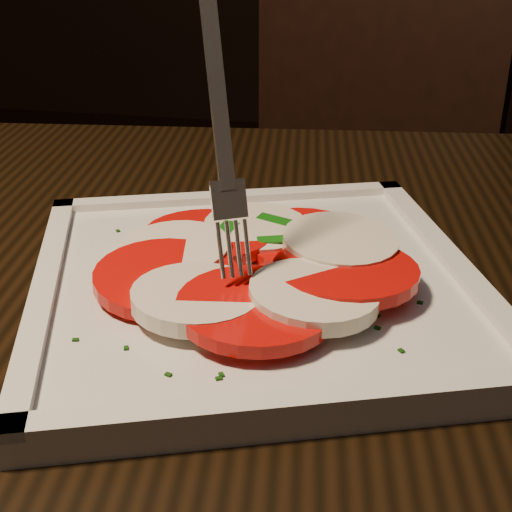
{
  "coord_description": "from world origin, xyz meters",
  "views": [
    {
      "loc": [
        -0.19,
        -0.38,
        0.98
      ],
      "look_at": [
        -0.26,
        0.01,
        0.78
      ],
      "focal_mm": 50.0,
      "sensor_mm": 36.0,
      "label": 1
    }
  ],
  "objects_px": {
    "table": "(374,437)",
    "chair": "(343,208)",
    "fork": "(216,113)",
    "plate": "(256,287)"
  },
  "relations": [
    {
      "from": "table",
      "to": "chair",
      "type": "relative_size",
      "value": 1.38
    },
    {
      "from": "chair",
      "to": "fork",
      "type": "height_order",
      "value": "fork"
    },
    {
      "from": "table",
      "to": "chair",
      "type": "xyz_separation_m",
      "value": [
        -0.07,
        0.69,
        -0.12
      ]
    },
    {
      "from": "chair",
      "to": "fork",
      "type": "relative_size",
      "value": 5.35
    },
    {
      "from": "fork",
      "to": "table",
      "type": "bearing_deg",
      "value": -28.32
    },
    {
      "from": "table",
      "to": "fork",
      "type": "xyz_separation_m",
      "value": [
        -0.11,
        0.0,
        0.22
      ]
    },
    {
      "from": "table",
      "to": "fork",
      "type": "bearing_deg",
      "value": 179.13
    },
    {
      "from": "table",
      "to": "fork",
      "type": "relative_size",
      "value": 7.39
    },
    {
      "from": "table",
      "to": "fork",
      "type": "distance_m",
      "value": 0.25
    },
    {
      "from": "table",
      "to": "plate",
      "type": "relative_size",
      "value": 4.58
    }
  ]
}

